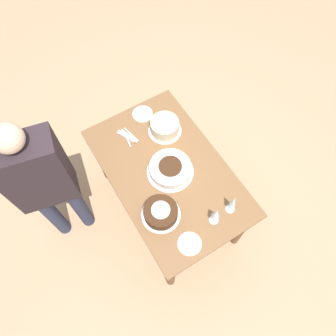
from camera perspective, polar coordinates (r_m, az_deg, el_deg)
ground_plane at (r=3.11m, az=0.00°, el=-6.61°), size 12.00×12.00×0.00m
dining_table at (r=2.55m, az=0.00°, el=-1.79°), size 1.33×0.82×0.73m
cake_center_white at (r=2.40m, az=0.39°, el=-0.16°), size 0.35×0.35×0.09m
cake_front_chocolate at (r=2.26m, az=-1.26°, el=-7.76°), size 0.28×0.28×0.10m
cake_back_decorated at (r=2.58m, az=-0.57°, el=7.21°), size 0.26×0.26×0.11m
wine_glass_near at (r=2.19m, az=8.38°, el=-7.89°), size 0.07×0.07×0.20m
wine_glass_far at (r=2.23m, az=11.31°, el=-5.78°), size 0.07×0.07×0.22m
dessert_plate_left at (r=2.72m, az=-4.46°, el=9.38°), size 0.17×0.17×0.01m
dessert_plate_right at (r=2.25m, az=3.77°, el=-13.03°), size 0.16×0.16×0.01m
fork_pile at (r=2.60m, az=-6.99°, el=5.49°), size 0.20×0.11×0.02m
person_cutting at (r=2.34m, az=-20.98°, el=-2.18°), size 0.30×0.44×1.55m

